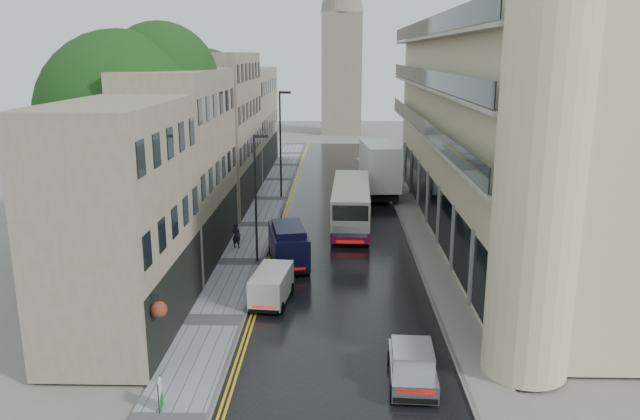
# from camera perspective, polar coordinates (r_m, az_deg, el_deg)

# --- Properties ---
(road) EXTENTS (9.00, 85.00, 0.02)m
(road) POSITION_cam_1_polar(r_m,az_deg,el_deg) (44.71, 1.80, -1.49)
(road) COLOR black
(road) RESTS_ON ground
(left_sidewalk) EXTENTS (2.70, 85.00, 0.12)m
(left_sidewalk) POSITION_cam_1_polar(r_m,az_deg,el_deg) (45.04, -5.67, -1.37)
(left_sidewalk) COLOR gray
(left_sidewalk) RESTS_ON ground
(right_sidewalk) EXTENTS (1.80, 85.00, 0.12)m
(right_sidewalk) POSITION_cam_1_polar(r_m,az_deg,el_deg) (45.06, 8.68, -1.46)
(right_sidewalk) COLOR slate
(right_sidewalk) RESTS_ON ground
(old_shop_row) EXTENTS (4.50, 56.00, 12.00)m
(old_shop_row) POSITION_cam_1_polar(r_m,az_deg,el_deg) (46.87, -9.87, 6.51)
(old_shop_row) COLOR gray
(old_shop_row) RESTS_ON ground
(modern_block) EXTENTS (8.00, 40.00, 14.00)m
(modern_block) POSITION_cam_1_polar(r_m,az_deg,el_deg) (43.19, 15.78, 6.90)
(modern_block) COLOR beige
(modern_block) RESTS_ON ground
(tree_near) EXTENTS (10.56, 10.56, 13.89)m
(tree_near) POSITION_cam_1_polar(r_m,az_deg,el_deg) (37.95, -17.40, 5.78)
(tree_near) COLOR black
(tree_near) RESTS_ON ground
(tree_far) EXTENTS (9.24, 9.24, 12.46)m
(tree_far) POSITION_cam_1_polar(r_m,az_deg,el_deg) (50.34, -12.32, 7.17)
(tree_far) COLOR black
(tree_far) RESTS_ON ground
(cream_bus) EXTENTS (2.87, 11.18, 3.03)m
(cream_bus) POSITION_cam_1_polar(r_m,az_deg,el_deg) (41.61, 1.21, -0.50)
(cream_bus) COLOR beige
(cream_bus) RESTS_ON road
(white_lorry) EXTENTS (3.52, 9.17, 4.70)m
(white_lorry) POSITION_cam_1_polar(r_m,az_deg,el_deg) (51.87, 4.33, 3.33)
(white_lorry) COLOR white
(white_lorry) RESTS_ON road
(silver_hatchback) EXTENTS (1.83, 3.84, 1.41)m
(silver_hatchback) POSITION_cam_1_polar(r_m,az_deg,el_deg) (23.04, 6.72, -15.33)
(silver_hatchback) COLOR #A7A7AC
(silver_hatchback) RESTS_ON road
(white_van) EXTENTS (1.98, 3.82, 1.66)m
(white_van) POSITION_cam_1_polar(r_m,az_deg,el_deg) (30.18, -6.32, -7.70)
(white_van) COLOR silver
(white_van) RESTS_ON road
(navy_van) EXTENTS (2.82, 5.17, 2.49)m
(navy_van) POSITION_cam_1_polar(r_m,az_deg,el_deg) (34.74, -4.08, -3.96)
(navy_van) COLOR black
(navy_van) RESTS_ON road
(pedestrian) EXTENTS (0.67, 0.54, 1.60)m
(pedestrian) POSITION_cam_1_polar(r_m,az_deg,el_deg) (39.53, -7.66, -2.33)
(pedestrian) COLOR black
(pedestrian) RESTS_ON left_sidewalk
(lamp_post_near) EXTENTS (0.84, 0.19, 7.45)m
(lamp_post_near) POSITION_cam_1_polar(r_m,az_deg,el_deg) (36.08, -5.90, 0.93)
(lamp_post_near) COLOR black
(lamp_post_near) RESTS_ON left_sidewalk
(lamp_post_far) EXTENTS (1.02, 0.41, 8.88)m
(lamp_post_far) POSITION_cam_1_polar(r_m,az_deg,el_deg) (52.66, -3.64, 5.92)
(lamp_post_far) COLOR black
(lamp_post_far) RESTS_ON left_sidewalk
(estate_sign) EXTENTS (0.17, 0.63, 1.04)m
(estate_sign) POSITION_cam_1_polar(r_m,az_deg,el_deg) (22.99, -14.44, -16.03)
(estate_sign) COLOR white
(estate_sign) RESTS_ON left_sidewalk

